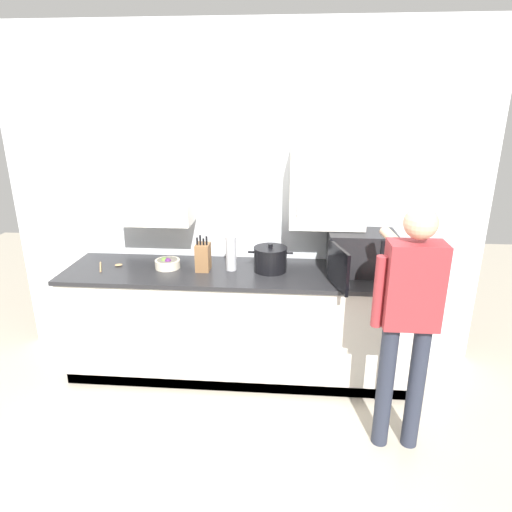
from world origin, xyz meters
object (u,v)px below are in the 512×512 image
Objects in this scene: microwave_oven at (358,253)px; person_figure at (409,311)px; fruit_bowl at (167,263)px; stock_pot at (270,259)px; knife_block at (203,257)px; wooden_spoon at (110,266)px; thermos_flask at (231,253)px.

person_figure is at bearing -76.21° from microwave_oven.
person_figure is (1.77, -0.83, 0.04)m from fruit_bowl.
knife_block is at bearing -177.14° from stock_pot.
person_figure reaches higher than stock_pot.
wooden_spoon is at bearing -179.03° from microwave_oven.
microwave_oven is at bearing 0.89° from thermos_flask.
stock_pot is at bearing 0.42° from fruit_bowl.
fruit_bowl is at bearing 154.96° from person_figure.
person_figure is (0.21, -0.84, -0.09)m from microwave_oven.
knife_block is 1.67m from person_figure.
person_figure is (2.26, -0.81, 0.07)m from wooden_spoon.
wooden_spoon is at bearing -177.97° from fruit_bowl.
thermos_flask reaches higher than fruit_bowl.
microwave_oven is 1.96× the size of stock_pot.
knife_block is at bearing 151.12° from person_figure.
wooden_spoon is 1.04m from thermos_flask.
thermos_flask reaches higher than stock_pot.
person_figure is at bearing -33.92° from thermos_flask.
knife_block is at bearing -0.26° from wooden_spoon.
person_figure is at bearing -28.88° from knife_block.
knife_block is 0.18× the size of person_figure.
fruit_bowl is 0.56× the size of stock_pot.
knife_block reaches higher than thermos_flask.
microwave_oven is 2.06m from wooden_spoon.
wooden_spoon is at bearing 160.33° from person_figure.
knife_block reaches higher than stock_pot.
microwave_oven is 0.70m from stock_pot.
stock_pot is 1.20× the size of knife_block.
wooden_spoon is at bearing 179.74° from knife_block.
wooden_spoon is at bearing -178.96° from thermos_flask.
fruit_bowl is 0.71× the size of thermos_flask.
microwave_oven reaches higher than thermos_flask.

